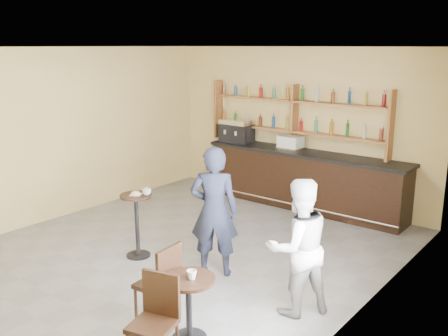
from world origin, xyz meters
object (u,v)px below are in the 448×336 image
Objects in this scene: pedestal_table at (137,226)px; espresso_machine at (237,131)px; cafe_table at (189,309)px; patron_second at (298,247)px; chair_west at (157,283)px; chair_south at (152,324)px; pastry_case at (291,143)px; man_main at (214,211)px; bar_counter at (304,180)px.

espresso_machine is at bearing 103.39° from pedestal_table.
patron_second reaches higher than cafe_table.
chair_south is (0.60, -0.65, -0.01)m from chair_west.
pastry_case is (1.37, 0.00, -0.10)m from espresso_machine.
chair_south is (1.75, -5.55, -0.81)m from pastry_case.
man_main is (0.84, -3.47, -0.36)m from pastry_case.
bar_counter is 5.72m from chair_south.
espresso_machine is 3.96m from pedestal_table.
cafe_table is 0.76× the size of chair_west.
espresso_machine is at bearing 176.85° from pastry_case.
cafe_table is 1.50m from patron_second.
chair_west is 1.74m from patron_second.
patron_second reaches higher than pastry_case.
pastry_case is 5.87m from chair_south.
espresso_machine is at bearing 103.92° from chair_south.
patron_second is (2.32, -3.66, -0.45)m from pastry_case.
man_main reaches higher than cafe_table.
man_main is 1.93× the size of chair_south.
patron_second is at bearing -60.82° from pastry_case.
chair_west reaches higher than chair_south.
pastry_case reaches higher than chair_west.
man_main is 2.31m from chair_south.
man_main is at bearing -173.46° from chair_west.
pedestal_table is 2.86m from chair_south.
bar_counter is 4.31× the size of chair_west.
pedestal_table is at bearing -55.64° from patron_second.
pedestal_table is 2.82m from patron_second.
cafe_table is 0.77× the size of chair_south.
man_main reaches higher than bar_counter.
pedestal_table is at bearing -130.69° from chair_west.
man_main is 1.10× the size of patron_second.
man_main is at bearing 119.96° from cafe_table.
man_main reaches higher than pastry_case.
chair_west is at bearing 174.81° from cafe_table.
chair_west is at bearing 117.32° from chair_south.
pastry_case reaches higher than bar_counter.
man_main is (1.32, 0.28, 0.44)m from pedestal_table.
pedestal_table is at bearing -18.54° from man_main.
patron_second is at bearing -50.73° from espresso_machine.
pastry_case is at bearing -172.23° from chair_west.
patron_second is (0.57, 1.88, 0.37)m from chair_south.
man_main is at bearing 12.02° from pedestal_table.
espresso_machine is 0.36× the size of man_main.
espresso_machine is 5.91m from cafe_table.
man_main is at bearing -64.95° from patron_second.
pedestal_table reaches higher than cafe_table.
chair_west is (2.51, -4.90, -0.91)m from espresso_machine.
cafe_table is at bearing -28.87° from pedestal_table.
cafe_table is at bearing -74.22° from pastry_case.
pastry_case is 4.36m from patron_second.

